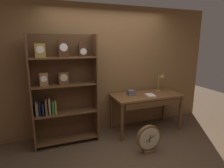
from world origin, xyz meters
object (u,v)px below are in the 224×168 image
desk_lamp (161,79)px  open_repair_manual (150,95)px  bookshelf (63,89)px  toolbox_small (131,93)px  round_clock_large (149,139)px  workbench (147,99)px

desk_lamp → open_repair_manual: size_ratio=1.91×
bookshelf → toolbox_small: (1.37, 0.01, -0.20)m
round_clock_large → bookshelf: bearing=146.5°
desk_lamp → toolbox_small: (-0.76, -0.05, -0.22)m
open_repair_manual → desk_lamp: bearing=41.4°
bookshelf → toolbox_small: 1.38m
workbench → round_clock_large: size_ratio=2.96×
open_repair_manual → toolbox_small: bearing=162.2°
desk_lamp → open_repair_manual: desk_lamp is taller
workbench → bookshelf: bearing=177.2°
workbench → desk_lamp: size_ratio=3.48×
workbench → open_repair_manual: (0.02, -0.09, 0.10)m
bookshelf → open_repair_manual: bookshelf is taller
workbench → toolbox_small: toolbox_small is taller
round_clock_large → desk_lamp: bearing=47.8°
bookshelf → open_repair_manual: (1.71, -0.18, -0.24)m
round_clock_large → open_repair_manual: bearing=58.1°
bookshelf → workbench: size_ratio=1.37×
bookshelf → toolbox_small: bearing=0.6°
open_repair_manual → round_clock_large: (-0.42, -0.68, -0.55)m
bookshelf → round_clock_large: bearing=-33.5°
toolbox_small → bookshelf: bearing=-179.4°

